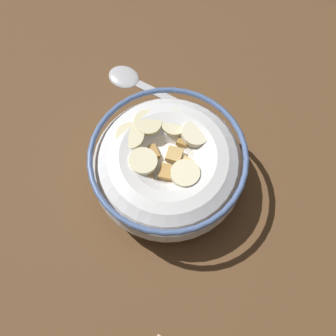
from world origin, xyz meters
TOP-DOWN VIEW (x-y plane):
  - ground_plane at (0.00, 0.00)cm, footprint 90.77×90.77cm
  - cereal_bowl at (-0.02, 0.01)cm, footprint 16.62×16.62cm
  - spoon at (-11.97, 5.91)cm, footprint 16.29×7.19cm

SIDE VIEW (x-z plane):
  - ground_plane at x=0.00cm, z-range -2.00..0.00cm
  - spoon at x=-11.97cm, z-range -0.06..0.74cm
  - cereal_bowl at x=-0.02cm, z-range 0.21..6.76cm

